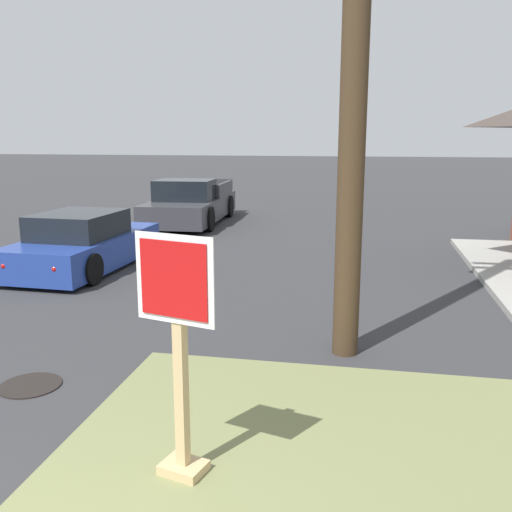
# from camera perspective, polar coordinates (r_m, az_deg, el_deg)

# --- Properties ---
(stop_sign) EXTENTS (0.68, 0.36, 2.02)m
(stop_sign) POSITION_cam_1_polar(r_m,az_deg,el_deg) (4.60, -7.77, -10.79)
(stop_sign) COLOR tan
(stop_sign) RESTS_ON grass_corner_patch
(manhole_cover) EXTENTS (0.70, 0.70, 0.02)m
(manhole_cover) POSITION_cam_1_polar(r_m,az_deg,el_deg) (7.15, -21.89, -12.06)
(manhole_cover) COLOR black
(manhole_cover) RESTS_ON ground
(parked_sedan_blue) EXTENTS (1.99, 4.11, 1.25)m
(parked_sedan_blue) POSITION_cam_1_polar(r_m,az_deg,el_deg) (12.67, -17.06, 1.15)
(parked_sedan_blue) COLOR #233D93
(parked_sedan_blue) RESTS_ON ground
(pickup_truck_charcoal) EXTENTS (2.33, 5.36, 1.48)m
(pickup_truck_charcoal) POSITION_cam_1_polar(r_m,az_deg,el_deg) (18.64, -6.66, 5.18)
(pickup_truck_charcoal) COLOR #38383D
(pickup_truck_charcoal) RESTS_ON ground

